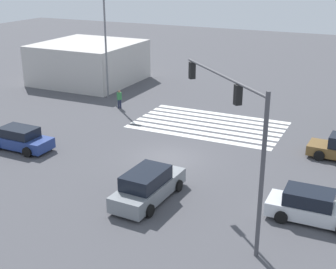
{
  "coord_description": "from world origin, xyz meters",
  "views": [
    {
      "loc": [
        -11.32,
        23.81,
        11.23
      ],
      "look_at": [
        0.0,
        0.0,
        1.55
      ],
      "focal_mm": 50.0,
      "sensor_mm": 36.0,
      "label": 1
    }
  ],
  "objects": [
    {
      "name": "street_light_pole_a",
      "position": [
        10.65,
        -10.04,
        5.58
      ],
      "size": [
        0.8,
        0.36,
        9.51
      ],
      "color": "slate",
      "rests_on": "ground_plane"
    },
    {
      "name": "corner_building",
      "position": [
        15.63,
        -14.53,
        1.94
      ],
      "size": [
        9.06,
        9.06,
        3.88
      ],
      "color": "#BCB7B2",
      "rests_on": "ground_plane"
    },
    {
      "name": "car_2",
      "position": [
        -1.39,
        5.25,
        0.77
      ],
      "size": [
        2.21,
        4.9,
        1.65
      ],
      "rotation": [
        0.0,
        0.0,
        -1.62
      ],
      "color": "gray",
      "rests_on": "ground_plane"
    },
    {
      "name": "ground_plane",
      "position": [
        0.0,
        0.0,
        0.0
      ],
      "size": [
        118.5,
        118.5,
        0.0
      ],
      "primitive_type": "plane",
      "color": "#47474C"
    },
    {
      "name": "crosswalk_markings",
      "position": [
        0.0,
        -7.0,
        0.0
      ],
      "size": [
        10.88,
        6.3,
        0.01
      ],
      "rotation": [
        0.0,
        0.0,
        1.57
      ],
      "color": "silver",
      "rests_on": "ground_plane"
    },
    {
      "name": "car_0",
      "position": [
        9.21,
        2.65,
        0.69
      ],
      "size": [
        4.28,
        2.0,
        1.44
      ],
      "rotation": [
        0.0,
        0.0,
        3.13
      ],
      "color": "navy",
      "rests_on": "ground_plane"
    },
    {
      "name": "car_3",
      "position": [
        -9.18,
        3.76,
        0.68
      ],
      "size": [
        4.34,
        1.96,
        1.48
      ],
      "rotation": [
        0.0,
        0.0,
        3.16
      ],
      "color": "silver",
      "rests_on": "ground_plane"
    },
    {
      "name": "traffic_signal_mast",
      "position": [
        -6.0,
        6.0,
        5.01
      ],
      "size": [
        5.46,
        5.46,
        6.92
      ],
      "rotation": [
        0.0,
        0.0,
        -0.79
      ],
      "color": "#47474C",
      "rests_on": "ground_plane"
    },
    {
      "name": "pedestrian",
      "position": [
        8.09,
        -7.75,
        0.85
      ],
      "size": [
        0.41,
        0.41,
        1.54
      ],
      "rotation": [
        0.0,
        0.0,
        2.38
      ],
      "color": "#232842",
      "rests_on": "ground_plane"
    }
  ]
}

